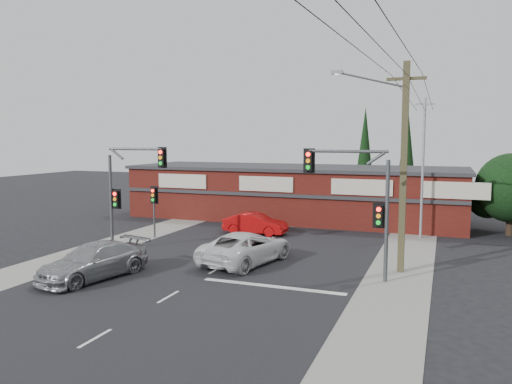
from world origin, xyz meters
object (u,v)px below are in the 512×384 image
(red_sedan, at_px, (255,224))
(utility_pole, at_px, (401,160))
(silver_suv, at_px, (93,261))
(shop_building, at_px, (294,192))
(white_suv, at_px, (246,247))

(red_sedan, height_order, utility_pole, utility_pole)
(silver_suv, height_order, red_sedan, silver_suv)
(silver_suv, xyz_separation_m, utility_pole, (13.03, 6.16, 4.60))
(silver_suv, distance_m, red_sedan, 13.09)
(silver_suv, xyz_separation_m, shop_building, (3.67, 20.15, 1.34))
(white_suv, bearing_deg, silver_suv, 54.89)
(silver_suv, xyz_separation_m, red_sedan, (3.13, 12.71, -0.09))
(silver_suv, bearing_deg, shop_building, 92.72)
(white_suv, height_order, shop_building, shop_building)
(white_suv, relative_size, red_sedan, 1.36)
(white_suv, bearing_deg, utility_pole, -160.29)
(utility_pole, bearing_deg, silver_suv, -154.71)
(shop_building, bearing_deg, white_suv, -82.93)
(red_sedan, distance_m, shop_building, 7.60)
(red_sedan, bearing_deg, white_suv, -162.45)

